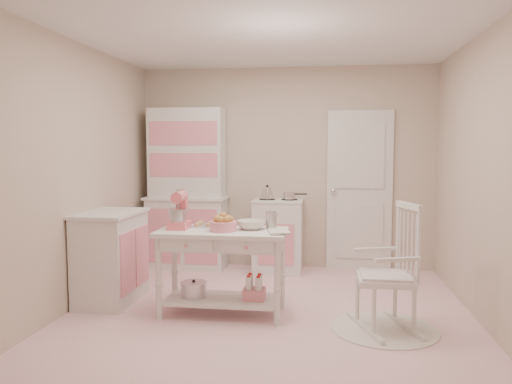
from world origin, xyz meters
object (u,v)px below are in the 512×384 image
at_px(stove, 278,235).
at_px(base_cabinet, 111,257).
at_px(stand_mixer, 179,211).
at_px(bread_basket, 223,226).
at_px(hutch, 187,188).
at_px(rocking_chair, 386,267).
at_px(work_table, 223,272).

relative_size(stove, base_cabinet, 1.00).
distance_m(stove, stand_mixer, 1.93).
distance_m(stove, bread_basket, 1.84).
distance_m(hutch, stand_mixer, 1.79).
height_order(stove, base_cabinet, same).
bearing_deg(rocking_chair, stand_mixer, 153.83).
bearing_deg(base_cabinet, stand_mixer, -15.02).
xyz_separation_m(hutch, bread_basket, (0.86, -1.81, -0.19)).
height_order(hutch, stove, hutch).
bearing_deg(stand_mixer, hutch, 102.81).
height_order(base_cabinet, work_table, base_cabinet).
bearing_deg(rocking_chair, stove, 100.69).
bearing_deg(work_table, rocking_chair, -8.17).
bearing_deg(stove, work_table, -101.85).
xyz_separation_m(hutch, stove, (1.20, -0.05, -0.58)).
relative_size(stove, rocking_chair, 0.84).
height_order(work_table, stand_mixer, stand_mixer).
height_order(work_table, bread_basket, bread_basket).
bearing_deg(stand_mixer, stove, 64.52).
relative_size(stove, work_table, 0.77).
xyz_separation_m(work_table, bread_basket, (0.02, -0.05, 0.45)).
distance_m(base_cabinet, work_table, 1.23).
relative_size(stove, stand_mixer, 2.71).
xyz_separation_m(base_cabinet, bread_basket, (1.22, -0.28, 0.39)).
bearing_deg(stand_mixer, base_cabinet, 164.22).
distance_m(work_table, bread_basket, 0.45).
bearing_deg(stove, stand_mixer, -114.72).
bearing_deg(bread_basket, stand_mixer, 170.96).
distance_m(stove, base_cabinet, 2.15).
bearing_deg(rocking_chair, bread_basket, 154.46).
distance_m(rocking_chair, stand_mixer, 1.94).
height_order(hutch, bread_basket, hutch).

